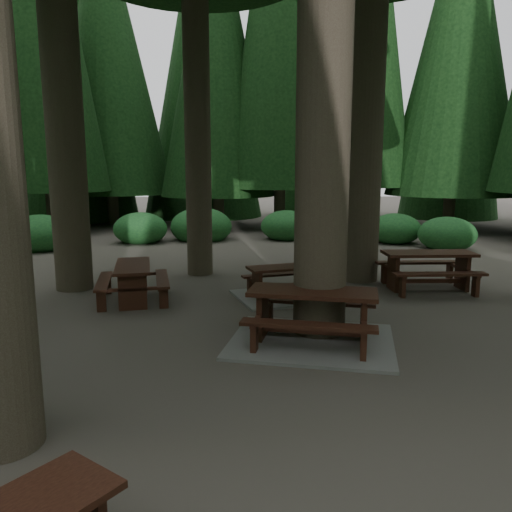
{
  "coord_description": "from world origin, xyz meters",
  "views": [
    {
      "loc": [
        -0.48,
        -7.57,
        2.67
      ],
      "look_at": [
        -0.19,
        1.33,
        1.1
      ],
      "focal_mm": 35.0,
      "sensor_mm": 36.0,
      "label": 1
    }
  ],
  "objects_px": {
    "picnic_table_a": "(312,325)",
    "picnic_table_d": "(428,265)",
    "picnic_table_c": "(285,288)",
    "picnic_table_b": "(133,277)"
  },
  "relations": [
    {
      "from": "picnic_table_a",
      "to": "picnic_table_d",
      "type": "xyz_separation_m",
      "value": [
        3.07,
        3.36,
        0.27
      ]
    },
    {
      "from": "picnic_table_c",
      "to": "picnic_table_d",
      "type": "height_order",
      "value": "picnic_table_d"
    },
    {
      "from": "picnic_table_b",
      "to": "picnic_table_c",
      "type": "relative_size",
      "value": 0.83
    },
    {
      "from": "picnic_table_d",
      "to": "picnic_table_a",
      "type": "bearing_deg",
      "value": -132.91
    },
    {
      "from": "picnic_table_b",
      "to": "picnic_table_c",
      "type": "height_order",
      "value": "picnic_table_b"
    },
    {
      "from": "picnic_table_a",
      "to": "picnic_table_d",
      "type": "height_order",
      "value": "picnic_table_d"
    },
    {
      "from": "picnic_table_a",
      "to": "picnic_table_c",
      "type": "distance_m",
      "value": 2.76
    },
    {
      "from": "picnic_table_a",
      "to": "picnic_table_d",
      "type": "distance_m",
      "value": 4.56
    },
    {
      "from": "picnic_table_d",
      "to": "picnic_table_b",
      "type": "bearing_deg",
      "value": -173.76
    },
    {
      "from": "picnic_table_a",
      "to": "picnic_table_b",
      "type": "distance_m",
      "value": 4.19
    }
  ]
}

